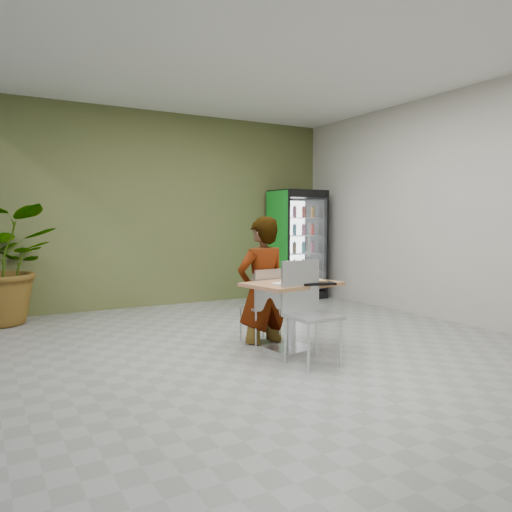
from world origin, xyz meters
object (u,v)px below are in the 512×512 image
object	(u,v)px
dining_table	(292,302)
seated_woman	(262,293)
potted_plant	(3,264)
soda_cup	(300,274)
beverage_fridge	(297,244)
chair_far	(264,300)
cafeteria_tray	(310,283)
chair_near	(306,303)

from	to	relation	value
dining_table	seated_woman	distance (m)	0.51
potted_plant	seated_woman	bearing A→B (deg)	-45.75
soda_cup	beverage_fridge	bearing A→B (deg)	56.27
beverage_fridge	soda_cup	bearing A→B (deg)	-125.07
seated_woman	beverage_fridge	world-z (taller)	beverage_fridge
chair_far	cafeteria_tray	distance (m)	0.74
chair_near	soda_cup	distance (m)	0.58
cafeteria_tray	beverage_fridge	world-z (taller)	beverage_fridge
dining_table	soda_cup	distance (m)	0.32
soda_cup	cafeteria_tray	size ratio (longest dim) A/B	0.34
potted_plant	soda_cup	bearing A→B (deg)	-48.07
potted_plant	dining_table	bearing A→B (deg)	-49.95
dining_table	potted_plant	world-z (taller)	potted_plant
chair_far	seated_woman	xyz separation A→B (m)	(-0.01, 0.04, 0.07)
seated_woman	beverage_fridge	bearing A→B (deg)	-135.60
beverage_fridge	potted_plant	bearing A→B (deg)	178.32
dining_table	potted_plant	xyz separation A→B (m)	(-2.62, 3.12, 0.28)
dining_table	beverage_fridge	distance (m)	3.81
beverage_fridge	potted_plant	world-z (taller)	beverage_fridge
soda_cup	potted_plant	xyz separation A→B (m)	(-2.76, 3.08, -0.00)
soda_cup	potted_plant	bearing A→B (deg)	131.93
chair_far	beverage_fridge	size ratio (longest dim) A/B	0.44
soda_cup	cafeteria_tray	world-z (taller)	soda_cup
chair_far	cafeteria_tray	xyz separation A→B (m)	(0.16, -0.68, 0.26)
cafeteria_tray	beverage_fridge	xyz separation A→B (m)	(2.09, 3.31, 0.22)
dining_table	beverage_fridge	xyz separation A→B (m)	(2.18, 3.09, 0.45)
cafeteria_tray	potted_plant	xyz separation A→B (m)	(-2.72, 3.33, 0.06)
chair_far	seated_woman	size ratio (longest dim) A/B	0.49
beverage_fridge	seated_woman	bearing A→B (deg)	-132.40
seated_woman	dining_table	bearing A→B (deg)	93.95
beverage_fridge	potted_plant	distance (m)	4.80
chair_far	seated_woman	world-z (taller)	seated_woman
dining_table	cafeteria_tray	world-z (taller)	cafeteria_tray
chair_far	soda_cup	xyz separation A→B (m)	(0.21, -0.42, 0.32)
dining_table	seated_woman	xyz separation A→B (m)	(-0.08, 0.51, 0.04)
seated_woman	beverage_fridge	size ratio (longest dim) A/B	0.90
seated_woman	beverage_fridge	xyz separation A→B (m)	(2.25, 2.59, 0.40)
chair_near	seated_woman	xyz separation A→B (m)	(0.03, 0.93, -0.01)
chair_far	soda_cup	size ratio (longest dim) A/B	5.56
beverage_fridge	potted_plant	xyz separation A→B (m)	(-4.80, 0.03, -0.16)
beverage_fridge	potted_plant	size ratio (longest dim) A/B	1.20
dining_table	chair_near	world-z (taller)	chair_near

